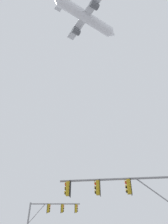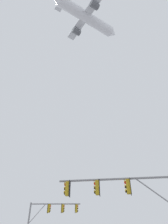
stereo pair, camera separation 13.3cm
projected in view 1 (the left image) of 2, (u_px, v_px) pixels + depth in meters
name	position (u px, v px, depth m)	size (l,w,h in m)	color
signal_pole_near	(126.00, 196.00, 13.03)	(7.36, 1.47, 5.76)	gray
signal_pole_far	(48.00, 216.00, 24.30)	(6.21, 0.60, 6.66)	gray
airplane	(86.00, 17.00, 55.17)	(18.83, 14.54, 5.58)	white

